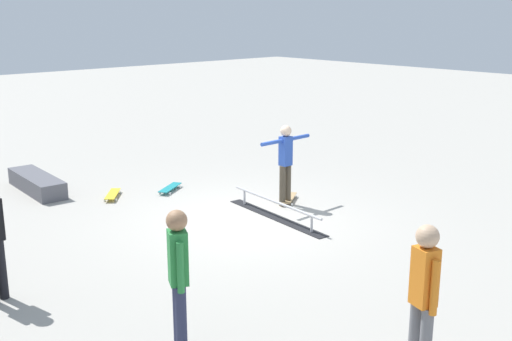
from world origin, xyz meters
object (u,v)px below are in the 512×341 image
bystander_green_shirt (178,275)px  loose_skateboard_teal (170,188)px  loose_skateboard_yellow (113,194)px  skater_main (286,159)px  bystander_orange_shirt (423,295)px  grind_rail (276,210)px  skate_ledge (37,183)px  skateboard_main (289,198)px

bystander_green_shirt → loose_skateboard_teal: size_ratio=2.16×
bystander_green_shirt → loose_skateboard_teal: (5.51, -3.67, -0.89)m
loose_skateboard_yellow → bystander_green_shirt: bearing=-163.1°
skater_main → loose_skateboard_teal: 2.76m
bystander_green_shirt → skater_main: bearing=149.1°
loose_skateboard_teal → bystander_green_shirt: bearing=-154.6°
skater_main → bystander_orange_shirt: bystander_orange_shirt is taller
grind_rail → loose_skateboard_yellow: 3.59m
bystander_green_shirt → loose_skateboard_yellow: bearing=-177.2°
grind_rail → skater_main: (0.45, -0.69, 0.79)m
grind_rail → loose_skateboard_yellow: bearing=32.1°
grind_rail → bystander_green_shirt: size_ratio=1.57×
grind_rail → loose_skateboard_yellow: grind_rail is taller
skater_main → grind_rail: bearing=32.1°
skate_ledge → skateboard_main: skate_ledge is taller
skater_main → loose_skateboard_yellow: size_ratio=2.17×
skate_ledge → skater_main: (-4.27, -3.24, 0.76)m
grind_rail → loose_skateboard_yellow: size_ratio=3.62×
grind_rail → skate_ledge: skate_ledge is taller
skate_ledge → skateboard_main: bearing=-140.4°
bystander_orange_shirt → loose_skateboard_teal: 7.96m
bystander_green_shirt → bystander_orange_shirt: bearing=61.7°
skater_main → skateboard_main: bearing=-154.0°
skate_ledge → loose_skateboard_yellow: bearing=-147.5°
loose_skateboard_yellow → skateboard_main: bearing=-96.9°
bystander_green_shirt → bystander_orange_shirt: 2.59m
loose_skateboard_teal → skater_main: bearing=-95.5°
skateboard_main → loose_skateboard_yellow: 3.65m
grind_rail → bystander_green_shirt: bearing=129.1°
skateboard_main → loose_skateboard_yellow: size_ratio=1.04×
grind_rail → skate_ledge: (4.72, 2.55, 0.03)m
grind_rail → skater_main: bearing=-51.2°
bystander_green_shirt → loose_skateboard_teal: 6.68m
grind_rail → bystander_green_shirt: 4.99m
bystander_green_shirt → loose_skateboard_yellow: 6.49m
skate_ledge → bystander_green_shirt: bystander_green_shirt is taller
skate_ledge → bystander_green_shirt: (-7.43, 1.56, 0.78)m
skater_main → loose_skateboard_yellow: 3.69m
grind_rail → bystander_green_shirt: bystander_green_shirt is taller
skater_main → bystander_green_shirt: (-3.15, 4.80, 0.03)m
skateboard_main → grind_rail: bearing=-2.6°
skateboard_main → loose_skateboard_yellow: (2.66, 2.49, 0.00)m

